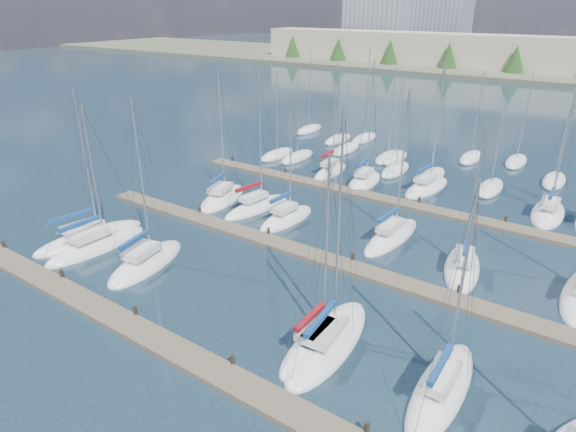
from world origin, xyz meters
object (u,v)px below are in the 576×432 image
Objects in this scene: sailboat_j at (286,218)px; sailboat_l at (462,268)px; sailboat_b at (97,246)px; sailboat_e at (328,341)px; sailboat_k at (392,236)px; sailboat_q at (548,213)px; sailboat_a at (90,237)px; sailboat_p at (427,187)px; sailboat_f at (441,389)px; sailboat_d at (318,343)px; sailboat_o at (364,181)px; sailboat_h at (222,198)px; sailboat_n at (330,171)px; sailboat_i at (257,207)px; sailboat_c at (146,262)px.

sailboat_j is 1.03× the size of sailboat_l.
sailboat_b reaches higher than sailboat_j.
sailboat_k is at bearing 94.68° from sailboat_e.
sailboat_a reaches higher than sailboat_q.
sailboat_p reaches higher than sailboat_f.
sailboat_j is 17.64m from sailboat_e.
sailboat_b is 28.23m from sailboat_f.
sailboat_a reaches higher than sailboat_d.
sailboat_d is at bearing 8.13° from sailboat_a.
sailboat_h is at bearing -133.26° from sailboat_o.
sailboat_n is (6.22, 27.12, 0.03)m from sailboat_b.
sailboat_k is 0.95× the size of sailboat_p.
sailboat_i is at bearing 137.30° from sailboat_d.
sailboat_h reaches higher than sailboat_d.
sailboat_d is at bearing -75.30° from sailboat_p.
sailboat_h is (-27.78, -14.34, 0.00)m from sailboat_q.
sailboat_i is 1.15× the size of sailboat_q.
sailboat_k is 15.19m from sailboat_e.
sailboat_l is 0.97× the size of sailboat_f.
sailboat_e is (10.57, -26.15, -0.01)m from sailboat_o.
sailboat_l is at bearing -48.01° from sailboat_o.
sailboat_h is (-4.86, -13.43, -0.02)m from sailboat_n.
sailboat_h is (-4.36, -0.09, -0.02)m from sailboat_i.
sailboat_n reaches higher than sailboat_q.
sailboat_o reaches higher than sailboat_l.
sailboat_n is (-4.79, 0.79, 0.01)m from sailboat_o.
sailboat_b is 40.43m from sailboat_q.
sailboat_q is 0.95× the size of sailboat_f.
sailboat_h is at bearing -170.67° from sailboat_i.
sailboat_o is (5.51, 25.91, 0.01)m from sailboat_c.
sailboat_b reaches higher than sailboat_f.
sailboat_k reaches higher than sailboat_d.
sailboat_f is (22.51, -13.58, -0.01)m from sailboat_i.
sailboat_q is (18.13, 1.71, -0.02)m from sailboat_o.
sailboat_o is at bearing 122.65° from sailboat_f.
sailboat_c is 0.96× the size of sailboat_p.
sailboat_n is at bearing 83.49° from sailboat_a.
sailboat_e is at bearing 3.33° from sailboat_b.
sailboat_l is at bearing 3.31° from sailboat_j.
sailboat_p is (6.33, 2.05, -0.00)m from sailboat_o.
sailboat_f is 0.92× the size of sailboat_n.
sailboat_n is at bearing 77.23° from sailboat_c.
sailboat_o is at bearing -175.99° from sailboat_q.
sailboat_j is 24.53m from sailboat_q.
sailboat_c reaches higher than sailboat_h.
sailboat_k is at bearing -129.44° from sailboat_q.
sailboat_n is (-19.28, 13.89, 0.02)m from sailboat_l.
sailboat_c is at bearing 174.24° from sailboat_e.
sailboat_e is (21.57, 0.18, 0.01)m from sailboat_b.
sailboat_j is at bearing 127.70° from sailboat_e.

